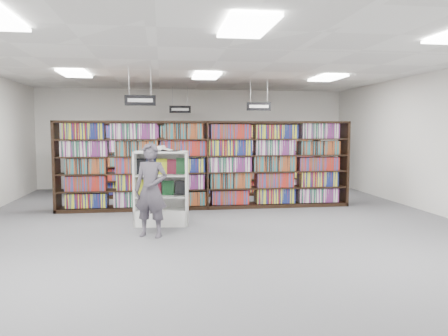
{
  "coord_description": "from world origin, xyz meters",
  "views": [
    {
      "loc": [
        -1.05,
        -8.42,
        1.89
      ],
      "look_at": [
        0.21,
        0.5,
        1.1
      ],
      "focal_mm": 35.0,
      "sensor_mm": 36.0,
      "label": 1
    }
  ],
  "objects": [
    {
      "name": "floor",
      "position": [
        0.0,
        0.0,
        0.0
      ],
      "size": [
        12.0,
        12.0,
        0.0
      ],
      "primitive_type": "plane",
      "color": "#4F4F54",
      "rests_on": "ground"
    },
    {
      "name": "ceiling",
      "position": [
        0.0,
        0.0,
        3.2
      ],
      "size": [
        10.0,
        12.0,
        0.1
      ],
      "primitive_type": "cube",
      "color": "silver",
      "rests_on": "wall_back"
    },
    {
      "name": "wall_back",
      "position": [
        0.0,
        6.0,
        1.6
      ],
      "size": [
        10.0,
        0.1,
        3.2
      ],
      "primitive_type": "cube",
      "color": "silver",
      "rests_on": "ground"
    },
    {
      "name": "wall_front",
      "position": [
        0.0,
        -6.0,
        1.6
      ],
      "size": [
        10.0,
        0.1,
        3.2
      ],
      "primitive_type": "cube",
      "color": "silver",
      "rests_on": "ground"
    },
    {
      "name": "bookshelf_row_near",
      "position": [
        0.0,
        2.0,
        1.05
      ],
      "size": [
        7.0,
        0.6,
        2.1
      ],
      "color": "black",
      "rests_on": "floor"
    },
    {
      "name": "bookshelf_row_mid",
      "position": [
        0.0,
        4.0,
        1.05
      ],
      "size": [
        7.0,
        0.6,
        2.1
      ],
      "color": "black",
      "rests_on": "floor"
    },
    {
      "name": "bookshelf_row_far",
      "position": [
        0.0,
        5.7,
        1.05
      ],
      "size": [
        7.0,
        0.6,
        2.1
      ],
      "color": "black",
      "rests_on": "floor"
    },
    {
      "name": "aisle_sign_left",
      "position": [
        -1.5,
        1.0,
        2.53
      ],
      "size": [
        0.65,
        0.02,
        0.8
      ],
      "color": "#B2B2B7",
      "rests_on": "ceiling"
    },
    {
      "name": "aisle_sign_right",
      "position": [
        1.5,
        3.0,
        2.53
      ],
      "size": [
        0.65,
        0.02,
        0.8
      ],
      "color": "#B2B2B7",
      "rests_on": "ceiling"
    },
    {
      "name": "aisle_sign_center",
      "position": [
        -0.5,
        5.0,
        2.53
      ],
      "size": [
        0.65,
        0.02,
        0.8
      ],
      "color": "#B2B2B7",
      "rests_on": "ceiling"
    },
    {
      "name": "troffer_front_center",
      "position": [
        0.0,
        -3.0,
        3.16
      ],
      "size": [
        0.6,
        1.2,
        0.04
      ],
      "primitive_type": "cube",
      "color": "white",
      "rests_on": "ceiling"
    },
    {
      "name": "troffer_back_left",
      "position": [
        -3.0,
        2.0,
        3.16
      ],
      "size": [
        0.6,
        1.2,
        0.04
      ],
      "primitive_type": "cube",
      "color": "white",
      "rests_on": "ceiling"
    },
    {
      "name": "troffer_back_center",
      "position": [
        0.0,
        2.0,
        3.16
      ],
      "size": [
        0.6,
        1.2,
        0.04
      ],
      "primitive_type": "cube",
      "color": "white",
      "rests_on": "ceiling"
    },
    {
      "name": "troffer_back_right",
      "position": [
        3.0,
        2.0,
        3.16
      ],
      "size": [
        0.6,
        1.2,
        0.04
      ],
      "primitive_type": "cube",
      "color": "white",
      "rests_on": "ceiling"
    },
    {
      "name": "endcap_display",
      "position": [
        -1.08,
        0.29,
        0.49
      ],
      "size": [
        1.1,
        0.64,
        1.47
      ],
      "rotation": [
        0.0,
        0.0,
        -0.11
      ],
      "color": "silver",
      "rests_on": "floor"
    },
    {
      "name": "open_book",
      "position": [
        -1.06,
        0.33,
        1.5
      ],
      "size": [
        0.74,
        0.53,
        0.13
      ],
      "rotation": [
        0.0,
        0.0,
        -0.24
      ],
      "color": "black",
      "rests_on": "endcap_display"
    },
    {
      "name": "shopper",
      "position": [
        -1.26,
        -0.7,
        0.83
      ],
      "size": [
        0.71,
        0.59,
        1.66
      ],
      "primitive_type": "imported",
      "rotation": [
        0.0,
        0.0,
        -0.36
      ],
      "color": "#443F48",
      "rests_on": "floor"
    }
  ]
}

